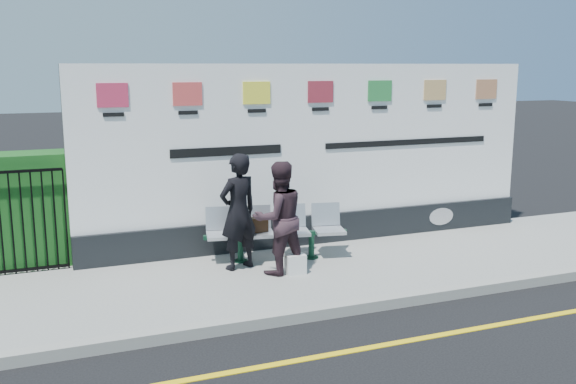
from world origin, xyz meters
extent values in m
plane|color=black|center=(0.00, 0.00, 0.00)|extent=(80.00, 80.00, 0.00)
cube|color=gray|center=(0.00, 2.50, 0.06)|extent=(14.00, 3.00, 0.12)
cube|color=gray|center=(0.00, 1.00, 0.07)|extent=(14.00, 0.18, 0.14)
cube|color=yellow|center=(0.00, 0.00, 0.00)|extent=(14.00, 0.10, 0.01)
cube|color=black|center=(0.50, 3.85, 0.37)|extent=(8.00, 0.30, 0.50)
cube|color=white|center=(0.50, 3.85, 1.87)|extent=(8.00, 0.14, 2.50)
imported|color=black|center=(-1.18, 2.93, 0.98)|extent=(0.73, 0.60, 1.73)
imported|color=#312027|center=(-0.70, 2.51, 0.94)|extent=(0.87, 0.71, 1.64)
cube|color=black|center=(-0.79, 3.18, 0.69)|extent=(0.31, 0.16, 0.23)
cube|color=silver|center=(-0.50, 2.37, 0.26)|extent=(0.29, 0.17, 0.29)
camera|label=1|loc=(-3.85, -5.88, 3.09)|focal=40.00mm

